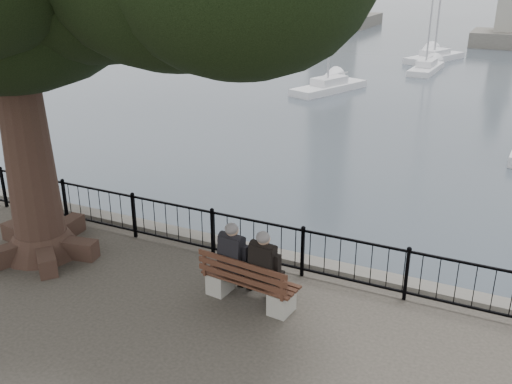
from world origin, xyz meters
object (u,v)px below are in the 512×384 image
Objects in this scene: bench at (249,286)px; person_left at (237,262)px; person_right at (267,271)px; lion_monument at (508,22)px.

bench is 0.50m from person_left.
lion_monument reaches higher than person_right.
bench is at bearing -168.19° from person_right.
person_right is 48.70m from lion_monument.
person_left is at bearing 173.82° from person_right.
bench is 1.23× the size of person_right.
lion_monument reaches higher than bench.
person_right is (0.64, -0.07, 0.00)m from person_left.
person_right reaches higher than bench.
lion_monument reaches higher than person_left.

